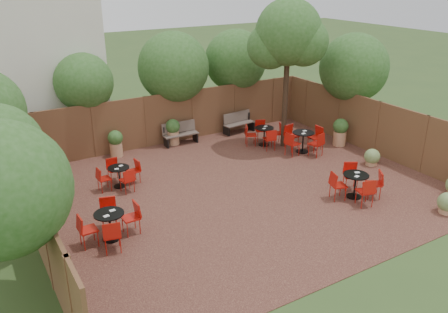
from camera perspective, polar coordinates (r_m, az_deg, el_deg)
ground at (r=14.49m, az=1.85°, el=-4.12°), size 80.00×80.00×0.00m
courtyard_paving at (r=14.49m, az=1.85°, el=-4.08°), size 12.00×10.00×0.02m
fence_back at (r=18.23m, az=-6.65°, el=4.73°), size 12.00×0.08×2.00m
fence_left at (r=12.22m, az=-22.65°, el=-6.00°), size 0.08×10.00×2.00m
fence_right at (r=17.86m, az=18.35°, el=3.36°), size 0.08×10.00×2.00m
neighbour_building at (r=19.23m, az=-23.63°, el=13.16°), size 5.00×4.00×8.00m
overhang_foliage at (r=15.60m, az=-6.76°, el=8.49°), size 15.92×10.89×2.79m
courtyard_tree at (r=17.13m, az=7.94°, el=14.34°), size 2.60×2.50×5.50m
park_bench_left at (r=18.15m, az=-5.45°, el=2.92°), size 1.41×0.49×0.86m
park_bench_right at (r=19.40m, az=1.76°, el=4.26°), size 1.41×0.59×0.85m
bistro_tables at (r=15.05m, az=2.79°, el=-1.21°), size 9.70×6.56×0.90m
planters at (r=16.97m, az=-7.35°, el=1.91°), size 11.71×4.00×1.13m
low_shrubs at (r=15.55m, az=23.82°, el=-2.91°), size 1.73×4.06×0.68m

